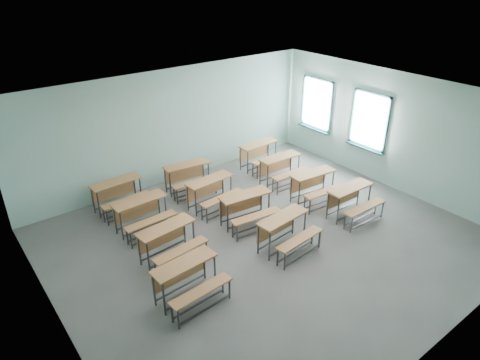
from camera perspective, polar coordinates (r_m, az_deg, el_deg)
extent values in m
cube|color=slate|center=(9.90, 3.48, -8.02)|extent=(9.00, 8.00, 0.02)
cube|color=white|center=(8.47, 4.09, 10.09)|extent=(9.00, 8.00, 0.02)
cube|color=#9DC5BA|center=(12.11, -8.91, 7.11)|extent=(9.00, 0.02, 3.20)
cube|color=#9DC5BA|center=(7.08, 26.09, -11.36)|extent=(9.00, 0.02, 3.20)
cube|color=#9DC5BA|center=(7.33, -24.25, -9.48)|extent=(0.02, 8.00, 3.20)
cube|color=#9DC5BA|center=(12.31, 19.87, 6.12)|extent=(0.02, 8.00, 3.20)
cube|color=#173C40|center=(14.08, 9.95, 6.99)|extent=(0.06, 1.20, 0.06)
cube|color=#173C40|center=(13.64, 10.47, 13.07)|extent=(0.06, 1.20, 0.06)
cube|color=#173C40|center=(13.48, 11.99, 9.37)|extent=(0.06, 0.06, 1.60)
cube|color=#173C40|center=(14.21, 8.50, 10.56)|extent=(0.06, 0.06, 1.60)
cube|color=#173C40|center=(13.84, 10.20, 9.99)|extent=(0.04, 0.04, 1.48)
cube|color=#173C40|center=(13.84, 10.20, 9.99)|extent=(0.04, 1.08, 0.04)
cube|color=#173C40|center=(14.07, 9.82, 6.73)|extent=(0.14, 1.28, 0.04)
cube|color=white|center=(13.86, 10.28, 10.00)|extent=(0.01, 1.08, 1.48)
cube|color=#173C40|center=(12.92, 16.41, 4.41)|extent=(0.06, 1.20, 0.06)
cube|color=#173C40|center=(12.44, 17.34, 10.96)|extent=(0.06, 1.20, 0.06)
cube|color=#173C40|center=(12.36, 18.97, 6.84)|extent=(0.06, 0.06, 1.60)
cube|color=#173C40|center=(12.97, 14.85, 8.35)|extent=(0.06, 0.06, 1.60)
cube|color=#173C40|center=(12.66, 16.86, 7.62)|extent=(0.04, 0.04, 1.48)
cube|color=#173C40|center=(12.66, 16.86, 7.62)|extent=(0.04, 1.08, 0.04)
cube|color=#173C40|center=(12.91, 16.27, 4.12)|extent=(0.14, 1.28, 0.04)
cube|color=white|center=(12.68, 16.93, 7.64)|extent=(0.01, 1.08, 1.48)
cube|color=#A2673A|center=(8.02, -7.46, -10.99)|extent=(1.28, 0.50, 0.04)
cube|color=#A2673A|center=(8.35, -8.10, -12.08)|extent=(1.19, 0.10, 0.43)
cylinder|color=#373A3C|center=(7.94, -10.09, -15.40)|extent=(0.04, 0.04, 0.74)
cylinder|color=#373A3C|center=(8.41, -3.36, -12.08)|extent=(0.04, 0.04, 0.74)
cylinder|color=#373A3C|center=(8.16, -11.38, -14.14)|extent=(0.04, 0.04, 0.74)
cylinder|color=#373A3C|center=(8.62, -4.77, -11.01)|extent=(0.04, 0.04, 0.74)
cube|color=#373A3C|center=(8.33, -6.51, -15.10)|extent=(1.15, 0.11, 0.03)
cube|color=#373A3C|center=(8.55, -7.85, -13.93)|extent=(1.15, 0.11, 0.03)
cube|color=#A2673A|center=(7.90, -5.18, -14.49)|extent=(1.27, 0.34, 0.04)
cylinder|color=#373A3C|center=(7.77, -8.19, -17.93)|extent=(0.04, 0.04, 0.43)
cylinder|color=#373A3C|center=(8.25, -1.40, -14.35)|extent=(0.04, 0.04, 0.43)
cylinder|color=#373A3C|center=(7.89, -9.04, -17.13)|extent=(0.04, 0.04, 0.43)
cylinder|color=#373A3C|center=(8.37, -2.31, -13.67)|extent=(0.04, 0.04, 0.43)
cube|color=#373A3C|center=(8.09, -4.63, -16.80)|extent=(1.15, 0.11, 0.03)
cube|color=#373A3C|center=(8.20, -5.50, -16.06)|extent=(1.15, 0.11, 0.03)
cube|color=#A2673A|center=(9.30, 5.73, -4.97)|extent=(1.28, 0.53, 0.04)
cube|color=#A2673A|center=(9.58, 4.78, -6.14)|extent=(1.19, 0.13, 0.43)
cylinder|color=#373A3C|center=(9.07, 3.97, -8.80)|extent=(0.04, 0.04, 0.74)
cylinder|color=#373A3C|center=(9.80, 8.60, -6.03)|extent=(0.04, 0.04, 0.74)
cylinder|color=#373A3C|center=(9.25, 2.46, -7.93)|extent=(0.04, 0.04, 0.74)
cylinder|color=#373A3C|center=(9.97, 7.12, -5.29)|extent=(0.04, 0.04, 0.74)
cube|color=#373A3C|center=(9.58, 6.30, -8.68)|extent=(1.14, 0.14, 0.03)
cube|color=#373A3C|center=(9.75, 4.82, -7.86)|extent=(1.14, 0.14, 0.03)
cube|color=#A2673A|center=(9.21, 7.98, -7.79)|extent=(1.27, 0.38, 0.04)
cylinder|color=#373A3C|center=(8.93, 5.99, -10.76)|extent=(0.04, 0.04, 0.43)
cylinder|color=#373A3C|center=(9.68, 10.54, -7.79)|extent=(0.04, 0.04, 0.43)
cylinder|color=#373A3C|center=(9.04, 5.04, -10.21)|extent=(0.04, 0.04, 0.43)
cylinder|color=#373A3C|center=(9.77, 9.61, -7.32)|extent=(0.04, 0.04, 0.43)
cube|color=#373A3C|center=(9.37, 8.31, -9.88)|extent=(1.14, 0.14, 0.03)
cube|color=#373A3C|center=(9.47, 7.38, -9.37)|extent=(1.14, 0.14, 0.03)
cube|color=#A2673A|center=(10.77, 14.52, -0.99)|extent=(1.26, 0.45, 0.04)
cube|color=#A2673A|center=(11.03, 13.57, -2.07)|extent=(1.19, 0.05, 0.43)
cylinder|color=#373A3C|center=(10.48, 12.93, -4.11)|extent=(0.04, 0.04, 0.74)
cylinder|color=#373A3C|center=(11.28, 16.82, -2.23)|extent=(0.04, 0.04, 0.74)
cylinder|color=#373A3C|center=(10.66, 11.60, -3.38)|extent=(0.04, 0.04, 0.74)
cylinder|color=#373A3C|center=(11.45, 15.52, -1.59)|extent=(0.04, 0.04, 0.74)
cube|color=#373A3C|center=(11.00, 14.78, -4.33)|extent=(1.15, 0.06, 0.03)
cube|color=#373A3C|center=(11.18, 13.49, -3.64)|extent=(1.15, 0.06, 0.03)
cube|color=#A2673A|center=(10.66, 16.36, -3.47)|extent=(1.26, 0.29, 0.04)
cylinder|color=#373A3C|center=(10.33, 14.62, -5.81)|extent=(0.04, 0.04, 0.43)
cylinder|color=#373A3C|center=(11.15, 18.44, -3.78)|extent=(0.04, 0.04, 0.43)
cylinder|color=#373A3C|center=(10.43, 13.80, -5.35)|extent=(0.04, 0.04, 0.43)
cylinder|color=#373A3C|center=(11.24, 17.64, -3.38)|extent=(0.04, 0.04, 0.43)
cube|color=#373A3C|center=(10.80, 16.51, -5.36)|extent=(1.15, 0.06, 0.03)
cube|color=#373A3C|center=(10.90, 15.71, -4.93)|extent=(1.15, 0.06, 0.03)
cube|color=#A2673A|center=(9.05, -9.85, -6.25)|extent=(1.28, 0.53, 0.04)
cube|color=#A2673A|center=(9.37, -10.37, -7.39)|extent=(1.19, 0.13, 0.43)
cylinder|color=#373A3C|center=(8.92, -12.13, -10.12)|extent=(0.04, 0.04, 0.74)
cylinder|color=#373A3C|center=(9.42, -6.19, -7.39)|extent=(0.04, 0.04, 0.74)
cylinder|color=#373A3C|center=(9.16, -13.25, -9.15)|extent=(0.04, 0.04, 0.74)
cylinder|color=#373A3C|center=(9.64, -7.40, -6.55)|extent=(0.04, 0.04, 0.74)
cube|color=#373A3C|center=(9.31, -8.95, -10.06)|extent=(1.14, 0.14, 0.03)
cube|color=#373A3C|center=(9.54, -10.11, -9.13)|extent=(1.14, 0.14, 0.03)
cube|color=#A2673A|center=(8.88, -7.86, -9.26)|extent=(1.27, 0.37, 0.04)
cylinder|color=#373A3C|center=(8.72, -10.49, -12.24)|extent=(0.04, 0.04, 0.43)
cylinder|color=#373A3C|center=(9.22, -4.49, -9.31)|extent=(0.04, 0.04, 0.43)
cylinder|color=#373A3C|center=(8.85, -11.21, -11.62)|extent=(0.04, 0.04, 0.43)
cylinder|color=#373A3C|center=(9.35, -5.26, -8.77)|extent=(0.04, 0.04, 0.43)
cube|color=#373A3C|center=(9.04, -7.34, -11.42)|extent=(1.14, 0.14, 0.03)
cube|color=#373A3C|center=(9.17, -8.09, -10.83)|extent=(1.14, 0.14, 0.03)
cube|color=#A2673A|center=(10.10, 0.70, -2.02)|extent=(1.29, 0.57, 0.04)
cube|color=#A2673A|center=(10.40, 0.14, -3.11)|extent=(1.18, 0.17, 0.43)
cylinder|color=#373A3C|center=(9.93, -1.66, -5.22)|extent=(0.04, 0.04, 0.74)
cylinder|color=#373A3C|center=(10.45, 3.86, -3.50)|extent=(0.04, 0.04, 0.74)
cylinder|color=#373A3C|center=(10.18, -2.57, -4.35)|extent=(0.04, 0.04, 0.74)
cylinder|color=#373A3C|center=(10.69, 2.86, -2.71)|extent=(0.04, 0.04, 0.74)
cube|color=#373A3C|center=(10.32, 1.16, -5.60)|extent=(1.14, 0.18, 0.03)
cube|color=#373A3C|center=(10.56, 0.21, -4.76)|extent=(1.14, 0.18, 0.03)
cube|color=#A2673A|center=(9.89, 2.19, -4.81)|extent=(1.27, 0.42, 0.04)
cylinder|color=#373A3C|center=(9.70, -0.40, -7.16)|extent=(0.04, 0.04, 0.43)
cylinder|color=#373A3C|center=(10.23, 5.19, -5.29)|extent=(0.04, 0.04, 0.43)
cylinder|color=#373A3C|center=(9.84, -0.98, -6.60)|extent=(0.04, 0.04, 0.43)
cylinder|color=#373A3C|center=(10.36, 4.56, -4.79)|extent=(0.04, 0.04, 0.43)
cube|color=#373A3C|center=(10.03, 2.46, -6.85)|extent=(1.14, 0.18, 0.03)
cube|color=#373A3C|center=(10.16, 1.85, -6.31)|extent=(1.14, 0.18, 0.03)
cube|color=#A2673A|center=(11.30, 9.73, 0.89)|extent=(1.29, 0.54, 0.04)
cube|color=#A2673A|center=(11.57, 8.99, -0.16)|extent=(1.18, 0.14, 0.43)
cylinder|color=#373A3C|center=(11.03, 7.88, -1.95)|extent=(0.04, 0.04, 0.74)
cylinder|color=#373A3C|center=(11.72, 12.23, -0.48)|extent=(0.04, 0.04, 0.74)
cylinder|color=#373A3C|center=(11.25, 6.82, -1.25)|extent=(0.04, 0.04, 0.74)
cylinder|color=#373A3C|center=(11.93, 11.14, 0.15)|extent=(0.04, 0.04, 0.74)
cube|color=#373A3C|center=(11.49, 10.02, -2.36)|extent=(1.14, 0.15, 0.03)
cube|color=#373A3C|center=(11.71, 8.95, -1.68)|extent=(1.14, 0.15, 0.03)
cube|color=#A2673A|center=(11.12, 11.28, -1.51)|extent=(1.27, 0.38, 0.04)
cylinder|color=#373A3C|center=(10.82, 9.28, -3.60)|extent=(0.04, 0.04, 0.43)
cylinder|color=#373A3C|center=(11.53, 13.62, -2.00)|extent=(0.04, 0.04, 0.43)
cylinder|color=#373A3C|center=(10.95, 8.61, -3.16)|extent=(0.04, 0.04, 0.43)
cylinder|color=#373A3C|center=(11.65, 12.94, -1.60)|extent=(0.04, 0.04, 0.43)
cube|color=#373A3C|center=(11.23, 11.46, -3.36)|extent=(1.14, 0.15, 0.03)
cube|color=#373A3C|center=(11.36, 10.78, -2.94)|extent=(1.14, 0.15, 0.03)
cube|color=#A2673A|center=(10.15, -13.28, -2.66)|extent=(1.26, 0.45, 0.04)
cube|color=#A2673A|center=(10.46, -13.59, -3.76)|extent=(1.19, 0.06, 0.43)
cylinder|color=#373A3C|center=(10.03, -15.51, -5.98)|extent=(0.04, 0.04, 0.74)
cylinder|color=#373A3C|center=(10.44, -9.85, -3.91)|extent=(0.04, 0.04, 0.74)
cylinder|color=#373A3C|center=(10.29, -16.31, -5.17)|extent=(0.04, 0.04, 0.74)
cylinder|color=#373A3C|center=(10.69, -10.76, -3.19)|extent=(0.04, 0.04, 0.74)
cube|color=#373A3C|center=(10.36, -12.47, -6.18)|extent=(1.15, 0.07, 0.03)
cube|color=#373A3C|center=(10.62, -13.33, -5.39)|extent=(1.15, 0.07, 0.03)
cube|color=#A2673A|center=(9.92, -11.76, -5.34)|extent=(1.26, 0.30, 0.04)
cylinder|color=#373A3C|center=(9.77, -14.30, -7.84)|extent=(0.04, 0.04, 0.43)
cylinder|color=#373A3C|center=(10.19, -8.54, -5.64)|extent=(0.04, 0.04, 0.43)
cylinder|color=#373A3C|center=(9.93, -14.81, -7.31)|extent=(0.04, 0.04, 0.43)
cylinder|color=#373A3C|center=(10.34, -9.12, -5.17)|extent=(0.04, 0.04, 0.43)
cube|color=#373A3C|center=(10.04, -11.28, -7.36)|extent=(1.15, 0.07, 0.03)
cube|color=#373A3C|center=(10.19, -11.83, -6.85)|extent=(1.15, 0.07, 0.03)
cube|color=#A2673A|center=(10.82, -4.11, 0.01)|extent=(1.28, 0.51, 0.04)
cube|color=#A2673A|center=(11.11, -4.67, -1.11)|extent=(1.19, 0.11, 0.43)
cylinder|color=#373A3C|center=(10.59, -5.92, -3.12)|extent=(0.04, 0.04, 0.74)
cylinder|color=#373A3C|center=(11.21, -1.21, -1.16)|extent=(0.04, 0.04, 0.74)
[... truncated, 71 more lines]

